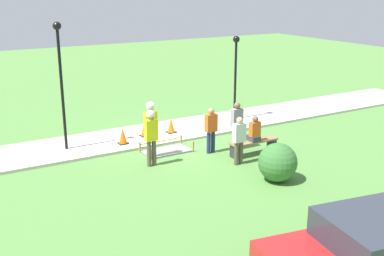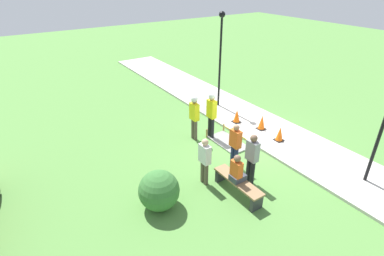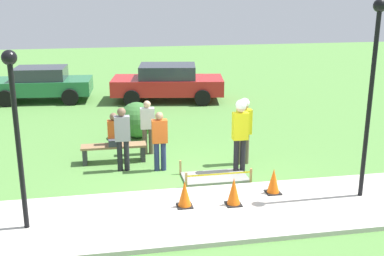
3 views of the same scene
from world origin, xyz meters
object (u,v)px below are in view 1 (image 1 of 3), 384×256
Objects in this scene: person_seated_on_bench at (254,131)px; worker_supervisor at (151,124)px; traffic_cone_sidewalk_edge at (123,136)px; worker_assistant at (151,133)px; bystander_in_orange_shirt at (211,128)px; traffic_cone_far_patch at (145,128)px; bystander_in_gray_shirt at (239,138)px; park_bench at (254,144)px; bystander_in_white_shirt at (237,123)px; lamppost_far at (236,65)px; lamppost_near at (60,69)px; traffic_cone_near_patch at (171,125)px.

worker_supervisor reaches higher than person_seated_on_bench.
person_seated_on_bench is at bearing 138.64° from traffic_cone_sidewalk_edge.
worker_assistant is 1.16× the size of bystander_in_orange_shirt.
traffic_cone_far_patch is 0.39× the size of bystander_in_gray_shirt.
bystander_in_white_shirt is at bearing -72.14° from park_bench.
bystander_in_orange_shirt reaches higher than traffic_cone_far_patch.
bystander_in_white_shirt reaches higher than bystander_in_orange_shirt.
lamppost_far is at bearing -116.02° from person_seated_on_bench.
lamppost_near is at bearing -14.25° from traffic_cone_sidewalk_edge.
park_bench is at bearing -152.63° from bystander_in_gray_shirt.
lamppost_far reaches higher than bystander_in_orange_shirt.
lamppost_far reaches higher than traffic_cone_far_patch.
bystander_in_white_shirt is (-1.19, 2.67, 0.59)m from traffic_cone_near_patch.
lamppost_far is at bearing -123.48° from bystander_in_gray_shirt.
worker_supervisor reaches higher than traffic_cone_far_patch.
lamppost_far is at bearing -123.98° from bystander_in_white_shirt.
person_seated_on_bench is at bearing 57.41° from park_bench.
bystander_in_orange_shirt reaches higher than traffic_cone_near_patch.
bystander_in_white_shirt is (-0.96, 0.16, 0.08)m from bystander_in_orange_shirt.
traffic_cone_near_patch is 0.36× the size of bystander_in_gray_shirt.
bystander_in_gray_shirt is at bearing 97.69° from bystander_in_orange_shirt.
traffic_cone_near_patch is 0.13× the size of lamppost_near.
traffic_cone_sidewalk_edge is at bearing 7.43° from lamppost_far.
worker_assistant is 1.16× the size of bystander_in_gray_shirt.
traffic_cone_near_patch is 2.16m from traffic_cone_sidewalk_edge.
traffic_cone_far_patch is 0.18× the size of lamppost_far.
traffic_cone_near_patch reaches higher than park_bench.
bystander_in_white_shirt reaches higher than person_seated_on_bench.
traffic_cone_near_patch is 1.07m from traffic_cone_far_patch.
park_bench is at bearing 147.14° from lamppost_near.
park_bench is 1.12× the size of bystander_in_orange_shirt.
lamppost_far is at bearing -115.93° from park_bench.
bystander_in_gray_shirt is at bearing 57.80° from bystander_in_white_shirt.
lamppost_far is (-5.04, -2.36, 1.23)m from worker_supervisor.
traffic_cone_sidewalk_edge is at bearing 165.75° from lamppost_near.
park_bench is 1.57m from bystander_in_orange_shirt.
traffic_cone_far_patch is at bearing -54.52° from park_bench.
lamppost_far reaches higher than traffic_cone_sidewalk_edge.
bystander_in_gray_shirt is (-2.21, 1.91, -0.30)m from worker_supervisor.
traffic_cone_sidewalk_edge is 0.67× the size of person_seated_on_bench.
bystander_in_white_shirt is at bearing 167.02° from worker_supervisor.
bystander_in_orange_shirt is 0.46× the size of lamppost_far.
bystander_in_white_shirt is 0.39× the size of lamppost_near.
bystander_in_orange_shirt is at bearing 148.13° from lamppost_near.
worker_assistant reaches higher than traffic_cone_sidewalk_edge.
traffic_cone_sidewalk_edge is 0.32× the size of worker_assistant.
traffic_cone_sidewalk_edge is (1.07, 0.44, -0.02)m from traffic_cone_far_patch.
traffic_cone_far_patch reaches higher than traffic_cone_sidewalk_edge.
bystander_in_white_shirt is at bearing -75.50° from person_seated_on_bench.
lamppost_near is at bearing -43.43° from worker_supervisor.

